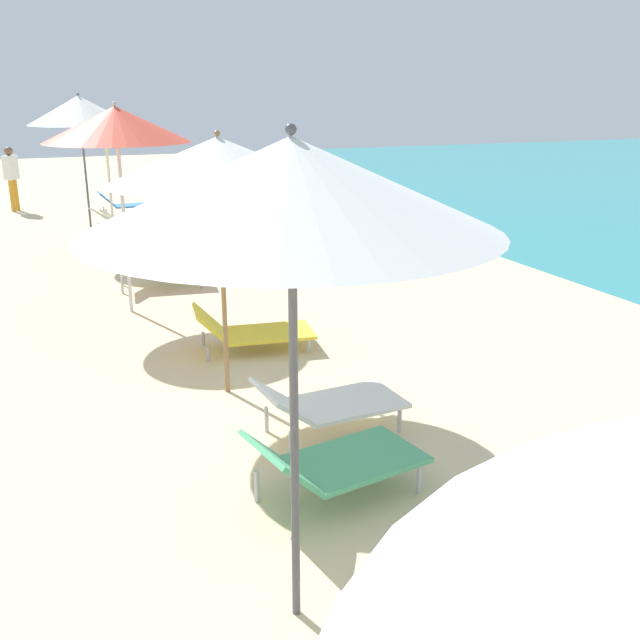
# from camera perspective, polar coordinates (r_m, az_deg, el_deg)

# --- Properties ---
(umbrella_third) EXTENTS (2.17, 2.17, 2.89)m
(umbrella_third) POSITION_cam_1_polar(r_m,az_deg,el_deg) (3.68, -2.28, 10.54)
(umbrella_third) COLOR #4C4C51
(umbrella_third) RESTS_ON ground
(lounger_third_shoreside) EXTENTS (1.45, 0.91, 0.63)m
(lounger_third_shoreside) POSITION_cam_1_polar(r_m,az_deg,el_deg) (5.62, 1.11, -11.08)
(lounger_third_shoreside) COLOR #4CA572
(lounger_third_shoreside) RESTS_ON ground
(lounger_third_inland) EXTENTS (1.46, 0.89, 0.60)m
(lounger_third_inland) POSITION_cam_1_polar(r_m,az_deg,el_deg) (4.38, 17.71, -22.49)
(lounger_third_inland) COLOR white
(lounger_third_inland) RESTS_ON ground
(umbrella_fourth) EXTENTS (2.16, 2.16, 2.68)m
(umbrella_fourth) POSITION_cam_1_polar(r_m,az_deg,el_deg) (7.12, -8.06, 12.36)
(umbrella_fourth) COLOR olive
(umbrella_fourth) RESTS_ON ground
(lounger_fourth_shoreside) EXTENTS (1.50, 0.86, 0.57)m
(lounger_fourth_shoreside) POSITION_cam_1_polar(r_m,az_deg,el_deg) (8.80, -5.48, -0.81)
(lounger_fourth_shoreside) COLOR yellow
(lounger_fourth_shoreside) RESTS_ON ground
(lounger_fourth_inland) EXTENTS (1.40, 0.75, 0.56)m
(lounger_fourth_inland) POSITION_cam_1_polar(r_m,az_deg,el_deg) (6.64, 0.65, -6.56)
(lounger_fourth_inland) COLOR white
(lounger_fourth_inland) RESTS_ON ground
(umbrella_fifth) EXTENTS (1.96, 1.96, 2.89)m
(umbrella_fifth) POSITION_cam_1_polar(r_m,az_deg,el_deg) (10.27, -15.81, 14.63)
(umbrella_fifth) COLOR silver
(umbrella_fifth) RESTS_ON ground
(lounger_fifth_shoreside) EXTENTS (1.51, 0.78, 0.66)m
(lounger_fifth_shoreside) POSITION_cam_1_polar(r_m,az_deg,el_deg) (11.85, -12.71, 4.13)
(lounger_fifth_shoreside) COLOR white
(lounger_fifth_shoreside) RESTS_ON ground
(umbrella_sixth) EXTENTS (1.91, 1.91, 2.62)m
(umbrella_sixth) POSITION_cam_1_polar(r_m,az_deg,el_deg) (14.33, -16.63, 14.15)
(umbrella_sixth) COLOR silver
(umbrella_sixth) RESTS_ON ground
(lounger_sixth_shoreside) EXTENTS (1.54, 0.88, 0.68)m
(lounger_sixth_shoreside) POSITION_cam_1_polar(r_m,az_deg,el_deg) (15.65, -14.24, 7.31)
(lounger_sixth_shoreside) COLOR white
(lounger_sixth_shoreside) RESTS_ON ground
(umbrella_farthest) EXTENTS (2.27, 2.27, 2.96)m
(umbrella_farthest) POSITION_cam_1_polar(r_m,az_deg,el_deg) (17.39, -18.47, 15.43)
(umbrella_farthest) COLOR #4C4C51
(umbrella_farthest) RESTS_ON ground
(lounger_farthest_shoreside) EXTENTS (1.52, 0.59, 0.66)m
(lounger_farthest_shoreside) POSITION_cam_1_polar(r_m,az_deg,el_deg) (18.70, -14.86, 8.88)
(lounger_farthest_shoreside) COLOR blue
(lounger_farthest_shoreside) RESTS_ON ground
(lounger_farthest_inland) EXTENTS (1.67, 0.92, 0.62)m
(lounger_farthest_inland) POSITION_cam_1_polar(r_m,az_deg,el_deg) (16.41, -14.87, 7.67)
(lounger_farthest_inland) COLOR white
(lounger_farthest_inland) RESTS_ON ground
(person_walking_near) EXTENTS (0.39, 0.42, 1.79)m
(person_walking_near) POSITION_cam_1_polar(r_m,az_deg,el_deg) (17.23, -2.93, 11.30)
(person_walking_near) COLOR #3F9972
(person_walking_near) RESTS_ON ground
(person_walking_mid) EXTENTS (0.42, 0.38, 1.61)m
(person_walking_mid) POSITION_cam_1_polar(r_m,az_deg,el_deg) (19.93, -6.94, 11.71)
(person_walking_mid) COLOR #334CB2
(person_walking_mid) RESTS_ON ground
(person_walking_far) EXTENTS (0.40, 0.42, 1.64)m
(person_walking_far) POSITION_cam_1_polar(r_m,az_deg,el_deg) (20.56, -23.21, 10.67)
(person_walking_far) COLOR orange
(person_walking_far) RESTS_ON ground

